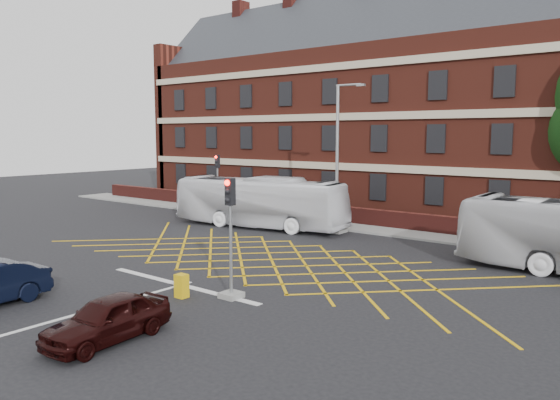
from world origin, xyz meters
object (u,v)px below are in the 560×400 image
Objects in this scene: traffic_light_near at (231,249)px; traffic_light_far at (218,189)px; utility_cabinet at (182,286)px; street_lamp at (338,183)px; direction_signs at (214,192)px; bus_left at (259,202)px; car_maroon at (107,319)px.

traffic_light_far is (-15.34, 14.78, 0.00)m from traffic_light_near.
traffic_light_near is at bearing 36.80° from utility_cabinet.
street_lamp is (11.30, -1.42, 1.17)m from traffic_light_far.
traffic_light_far is at bearing -33.43° from direction_signs.
traffic_light_near is at bearing -43.31° from direction_signs.
street_lamp is (-4.04, 13.36, 1.17)m from traffic_light_near.
traffic_light_near is at bearing -73.17° from street_lamp.
traffic_light_near reaches higher than bus_left.
traffic_light_near and traffic_light_far have the same top height.
traffic_light_near is 2.22m from utility_cabinet.
bus_left is at bearing 119.83° from utility_cabinet.
street_lamp reaches higher than direction_signs.
traffic_light_near reaches higher than car_maroon.
traffic_light_far is at bearing 124.17° from car_maroon.
traffic_light_near reaches higher than direction_signs.
utility_cabinet is at bearing -47.77° from direction_signs.
car_maroon is at bearing -52.20° from traffic_light_far.
traffic_light_near is (8.85, -11.91, 0.18)m from bus_left.
traffic_light_far is 1.94× the size of direction_signs.
car_maroon is at bearing -69.62° from utility_cabinet.
car_maroon is at bearing -77.40° from street_lamp.
car_maroon is 4.49× the size of utility_cabinet.
street_lamp is at bearing -7.15° from traffic_light_far.
traffic_light_far reaches higher than utility_cabinet.
traffic_light_near is 22.62m from direction_signs.
traffic_light_near is 1.00× the size of traffic_light_far.
bus_left is at bearing 126.63° from traffic_light_near.
direction_signs reaches higher than utility_cabinet.
utility_cabinet is at bearing -143.20° from traffic_light_near.
bus_left is 5.16× the size of direction_signs.
car_maroon is at bearing -51.27° from direction_signs.
bus_left is 1.32× the size of street_lamp.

